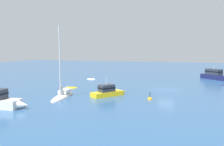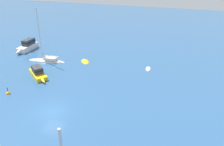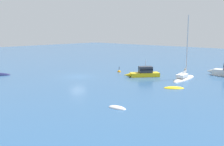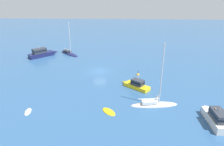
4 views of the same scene
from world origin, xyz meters
The scene contains 6 objects.
ground_plane centered at (0.00, 0.00, 0.00)m, with size 160.00×160.00×0.00m, color #2D5684.
skiff centered at (16.39, -8.76, 0.00)m, with size 2.04×1.11×0.49m.
cabin_cruiser centered at (7.80, 7.37, 0.65)m, with size 4.53×5.25×2.63m.
sloop_1 centered at (13.68, 9.65, 0.19)m, with size 2.48×7.33×10.11m.
dinghy centered at (15.85, 2.91, 0.00)m, with size 2.82×2.64×0.46m.
channel_buoy centered at (1.80, 8.08, 0.01)m, with size 0.65×0.65×1.29m.
Camera 3 is at (33.13, -27.50, 7.59)m, focal length 43.00 mm.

